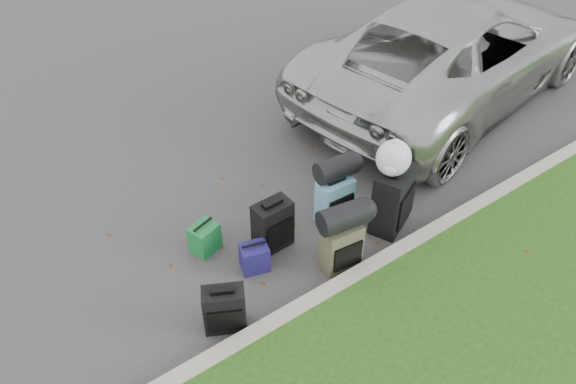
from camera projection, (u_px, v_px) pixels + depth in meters
ground at (304, 231)px, 6.98m from camera, size 120.00×120.00×0.00m
curb at (357, 277)px, 6.31m from camera, size 120.00×0.18×0.15m
suv at (452, 50)px, 9.02m from camera, size 6.29×3.73×1.64m
suitcase_small_black at (224, 309)px, 5.72m from camera, size 0.49×0.41×0.54m
suitcase_large_black_left at (273, 225)px, 6.60m from camera, size 0.46×0.29×0.65m
suitcase_olive at (341, 246)px, 6.36m from camera, size 0.47×0.32×0.61m
suitcase_teal at (334, 201)px, 6.96m from camera, size 0.44×0.27×0.62m
suitcase_large_black_right at (392, 199)px, 6.80m from camera, size 0.65×0.54×0.85m
tote_green at (205, 238)px, 6.63m from camera, size 0.38×0.34×0.36m
tote_navy at (255, 257)px, 6.41m from camera, size 0.37×0.33×0.34m
duffel_left at (343, 217)px, 6.06m from camera, size 0.59×0.38×0.29m
duffel_right at (336, 168)px, 6.72m from camera, size 0.53×0.33×0.28m
trash_bag at (394, 158)px, 6.38m from camera, size 0.42×0.42×0.42m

